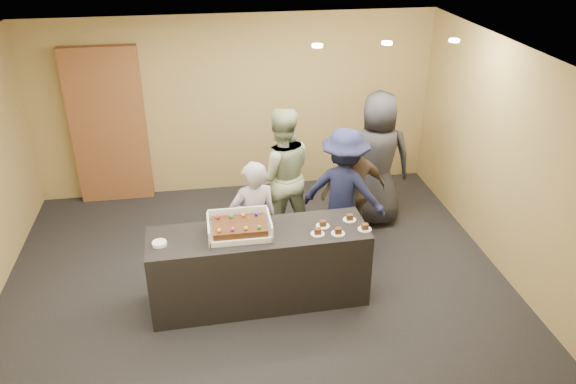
% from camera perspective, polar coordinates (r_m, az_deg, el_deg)
% --- Properties ---
extents(room, '(6.04, 6.00, 2.70)m').
position_cam_1_polar(room, '(6.25, -3.54, 1.44)').
color(room, black).
rests_on(room, ground).
extents(serving_counter, '(2.42, 0.76, 0.90)m').
position_cam_1_polar(serving_counter, '(6.34, -2.92, -7.59)').
color(serving_counter, black).
rests_on(serving_counter, floor).
extents(storage_cabinet, '(1.06, 0.15, 2.33)m').
position_cam_1_polar(storage_cabinet, '(8.63, -17.77, 6.35)').
color(storage_cabinet, brown).
rests_on(storage_cabinet, floor).
extents(cake_box, '(0.67, 0.47, 0.20)m').
position_cam_1_polar(cake_box, '(6.08, -4.96, -3.79)').
color(cake_box, white).
rests_on(cake_box, serving_counter).
extents(sheet_cake, '(0.57, 0.40, 0.11)m').
position_cam_1_polar(sheet_cake, '(6.03, -4.96, -3.49)').
color(sheet_cake, '#3D210E').
rests_on(sheet_cake, cake_box).
extents(plate_stack, '(0.15, 0.15, 0.04)m').
position_cam_1_polar(plate_stack, '(6.02, -12.93, -5.11)').
color(plate_stack, white).
rests_on(plate_stack, serving_counter).
extents(slice_a, '(0.15, 0.15, 0.07)m').
position_cam_1_polar(slice_a, '(6.05, 3.03, -4.10)').
color(slice_a, white).
rests_on(slice_a, serving_counter).
extents(slice_b, '(0.15, 0.15, 0.07)m').
position_cam_1_polar(slice_b, '(6.20, 3.55, -3.29)').
color(slice_b, white).
rests_on(slice_b, serving_counter).
extents(slice_c, '(0.15, 0.15, 0.07)m').
position_cam_1_polar(slice_c, '(6.08, 5.11, -4.05)').
color(slice_c, white).
rests_on(slice_c, serving_counter).
extents(slice_d, '(0.15, 0.15, 0.07)m').
position_cam_1_polar(slice_d, '(6.34, 6.27, -2.65)').
color(slice_d, white).
rests_on(slice_d, serving_counter).
extents(slice_e, '(0.15, 0.15, 0.07)m').
position_cam_1_polar(slice_e, '(6.18, 7.80, -3.60)').
color(slice_e, white).
rests_on(slice_e, serving_counter).
extents(person_server_grey, '(0.62, 0.46, 1.54)m').
position_cam_1_polar(person_server_grey, '(6.54, -3.46, -3.06)').
color(person_server_grey, gray).
rests_on(person_server_grey, floor).
extents(person_sage_man, '(0.92, 0.74, 1.83)m').
position_cam_1_polar(person_sage_man, '(7.30, -0.73, 1.72)').
color(person_sage_man, gray).
rests_on(person_sage_man, floor).
extents(person_navy_man, '(1.24, 1.08, 1.66)m').
position_cam_1_polar(person_navy_man, '(7.11, 5.71, 0.09)').
color(person_navy_man, '#161A39').
rests_on(person_navy_man, floor).
extents(person_brown_extra, '(0.94, 0.51, 1.52)m').
position_cam_1_polar(person_brown_extra, '(7.30, 6.68, 0.12)').
color(person_brown_extra, brown).
rests_on(person_brown_extra, floor).
extents(person_dark_suit, '(1.00, 0.72, 1.90)m').
position_cam_1_polar(person_dark_suit, '(7.76, 9.03, 3.28)').
color(person_dark_suit, '#25252A').
rests_on(person_dark_suit, floor).
extents(ceiling_spotlights, '(1.72, 0.12, 0.03)m').
position_cam_1_polar(ceiling_spotlights, '(6.61, 10.03, 14.68)').
color(ceiling_spotlights, '#FFEAC6').
rests_on(ceiling_spotlights, ceiling).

